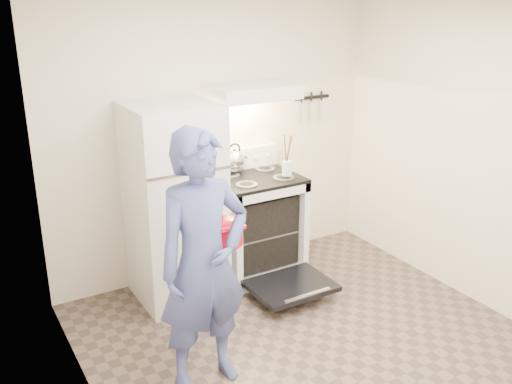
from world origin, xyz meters
TOP-DOWN VIEW (x-y plane):
  - floor at (0.00, 0.00)m, footprint 3.60×3.60m
  - back_wall at (0.00, 1.80)m, footprint 3.20×0.02m
  - refrigerator at (-0.58, 1.45)m, footprint 0.70×0.70m
  - stove_body at (0.23, 1.48)m, footprint 0.76×0.65m
  - cooktop at (0.23, 1.48)m, footprint 0.76×0.65m
  - backsplash at (0.23, 1.76)m, footprint 0.76×0.07m
  - oven_door at (0.23, 0.88)m, footprint 0.70×0.54m
  - oven_rack at (0.23, 1.48)m, footprint 0.60×0.52m
  - range_hood at (0.23, 1.55)m, footprint 0.76×0.50m
  - knife_strip at (1.05, 1.79)m, footprint 0.40×0.02m
  - pizza_stone at (0.26, 1.40)m, footprint 0.32×0.32m
  - tea_kettle at (0.13, 1.69)m, footprint 0.23×0.19m
  - utensil_jar at (0.45, 1.30)m, footprint 0.11×0.11m
  - person at (-0.87, 0.26)m, footprint 0.68×0.47m
  - dutch_oven at (-0.64, 0.46)m, footprint 0.37×0.30m

SIDE VIEW (x-z plane):
  - floor at x=0.00m, z-range 0.00..0.00m
  - oven_door at x=0.23m, z-range 0.10..0.15m
  - oven_rack at x=0.23m, z-range 0.43..0.45m
  - pizza_stone at x=0.26m, z-range 0.45..0.46m
  - stove_body at x=0.23m, z-range 0.00..0.92m
  - refrigerator at x=-0.58m, z-range 0.00..1.70m
  - person at x=-0.87m, z-range 0.00..1.78m
  - cooktop at x=0.23m, z-range 0.92..0.95m
  - dutch_oven at x=-0.64m, z-range 0.85..1.09m
  - utensil_jar at x=0.45m, z-range 0.98..1.11m
  - backsplash at x=0.23m, z-range 0.95..1.15m
  - tea_kettle at x=0.13m, z-range 0.95..1.23m
  - back_wall at x=0.00m, z-range 0.00..2.50m
  - knife_strip at x=1.05m, z-range 1.54..1.56m
  - range_hood at x=0.23m, z-range 1.65..1.77m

